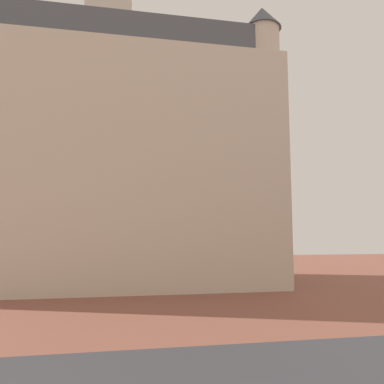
% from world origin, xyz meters
% --- Properties ---
extents(ground_plane, '(120.00, 120.00, 0.00)m').
position_xyz_m(ground_plane, '(0.00, 10.00, 0.00)').
color(ground_plane, brown).
extents(landmark_building, '(28.83, 13.31, 34.13)m').
position_xyz_m(landmark_building, '(-3.97, 31.64, 11.09)').
color(landmark_building, beige).
rests_on(landmark_building, ground_plane).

